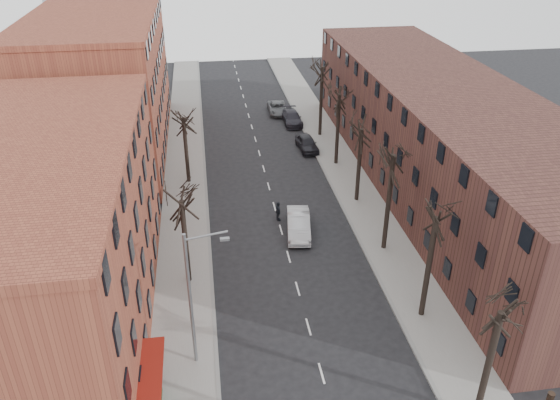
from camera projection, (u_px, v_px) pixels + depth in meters
name	position (u px, v px, depth m)	size (l,w,h in m)	color
sidewalk_left	(185.00, 177.00, 54.08)	(4.00, 90.00, 0.15)	gray
sidewalk_right	(342.00, 167.00, 56.13)	(4.00, 90.00, 0.15)	gray
building_left_near	(41.00, 244.00, 32.86)	(12.00, 26.00, 12.00)	brown
building_left_far	(103.00, 86.00, 57.53)	(12.00, 28.00, 14.00)	brown
building_right	(442.00, 137.00, 50.46)	(12.00, 50.00, 10.00)	#4C2A23
tree_right_b	(421.00, 315.00, 36.17)	(5.20, 5.20, 10.80)	black
tree_right_c	(383.00, 249.00, 43.11)	(5.20, 5.20, 11.60)	black
tree_right_d	(356.00, 201.00, 50.05)	(5.20, 5.20, 10.00)	black
tree_right_e	(336.00, 164.00, 56.99)	(5.20, 5.20, 10.80)	black
tree_right_f	(320.00, 136.00, 63.92)	(5.20, 5.20, 11.60)	black
tree_left_a	(189.00, 281.00, 39.42)	(5.20, 5.20, 9.50)	black
tree_left_b	(189.00, 182.00, 53.30)	(5.20, 5.20, 9.50)	black
streetlight	(193.00, 295.00, 30.15)	(2.45, 0.22, 9.03)	slate
silver_sedan	(299.00, 224.00, 44.71)	(1.82, 5.22, 1.72)	#ADAFB4
parked_car_near	(307.00, 143.00, 59.89)	(1.86, 4.63, 1.58)	black
parked_car_mid	(292.00, 118.00, 66.99)	(2.12, 5.22, 1.52)	#22212A
parked_car_far	(278.00, 108.00, 70.32)	(2.30, 4.99, 1.39)	#54575C
pedestrian_crossing	(278.00, 211.00, 46.55)	(1.03, 0.43, 1.76)	black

